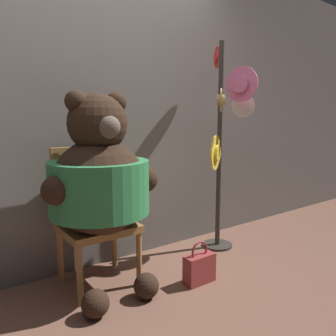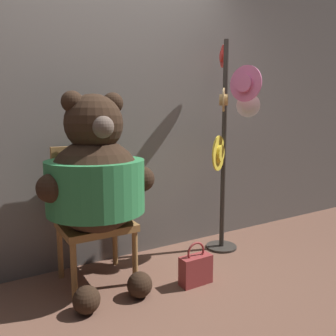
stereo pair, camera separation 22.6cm
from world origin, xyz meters
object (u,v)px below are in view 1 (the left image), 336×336
Objects in this scene: chair at (93,212)px; hat_display_rack at (224,136)px; handbag_on_ground at (199,268)px; teddy_bear at (100,181)px.

hat_display_rack reaches higher than chair.
chair is at bearing 140.12° from handbag_on_ground.
hat_display_rack is (1.19, -0.13, 0.51)m from chair.
teddy_bear is at bearing 150.84° from handbag_on_ground.
handbag_on_ground is at bearing -148.73° from hat_display_rack.
hat_display_rack is at bearing 1.15° from teddy_bear.
handbag_on_ground is (0.60, -0.34, -0.66)m from teddy_bear.
chair is 0.30m from teddy_bear.
hat_display_rack reaches higher than handbag_on_ground.
handbag_on_ground is at bearing -39.88° from chair.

